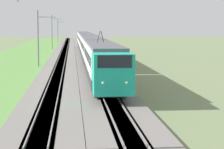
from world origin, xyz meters
TOP-DOWN VIEW (x-y plane):
  - ballast_main at (50.00, 0.00)m, footprint 240.00×4.40m
  - ballast_adjacent at (50.00, -4.43)m, footprint 240.00×4.40m
  - track_main at (50.00, 0.00)m, footprint 240.00×1.57m
  - track_adjacent at (50.00, -4.43)m, footprint 240.00×1.57m
  - grass_verge at (50.00, 6.97)m, footprint 240.00×12.50m
  - passenger_train at (59.07, -4.43)m, footprint 85.62×2.88m
  - catenary_mast_mid at (47.70, 2.93)m, footprint 0.22×2.56m
  - catenary_mast_far at (89.30, 2.94)m, footprint 0.22×2.56m
  - catenary_mast_distant at (130.89, 2.93)m, footprint 0.22×2.56m

SIDE VIEW (x-z plane):
  - grass_verge at x=50.00m, z-range 0.00..0.12m
  - ballast_main at x=50.00m, z-range 0.00..0.30m
  - ballast_adjacent at x=50.00m, z-range 0.00..0.30m
  - track_main at x=50.00m, z-range -0.07..0.38m
  - track_adjacent at x=50.00m, z-range -0.07..0.38m
  - passenger_train at x=59.07m, z-range -0.16..5.00m
  - catenary_mast_distant at x=130.89m, z-range 0.14..7.75m
  - catenary_mast_mid at x=47.70m, z-range 0.14..7.85m
  - catenary_mast_far at x=89.30m, z-range 0.14..8.15m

